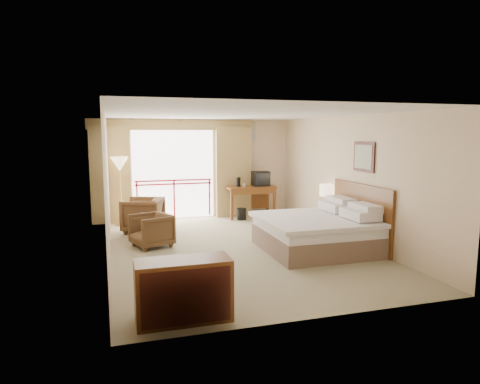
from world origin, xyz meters
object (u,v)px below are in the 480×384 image
object	(u,v)px
bed	(318,231)
dresser	(183,290)
wastebasket	(242,214)
side_table	(141,222)
desk	(250,193)
floor_lamp	(120,167)
tv	(261,179)
armchair_far	(143,232)
nightstand	(327,222)
armchair_near	(152,247)
table_lamp	(327,191)

from	to	relation	value
bed	dresser	size ratio (longest dim) A/B	1.81
wastebasket	side_table	size ratio (longest dim) A/B	0.59
desk	floor_lamp	size ratio (longest dim) A/B	0.77
wastebasket	tv	bearing A→B (deg)	22.00
armchair_far	floor_lamp	distance (m)	1.81
nightstand	armchair_far	world-z (taller)	nightstand
armchair_near	floor_lamp	size ratio (longest dim) A/B	0.43
table_lamp	side_table	distance (m)	4.30
table_lamp	floor_lamp	xyz separation A→B (m)	(-4.59, 2.23, 0.50)
table_lamp	armchair_far	size ratio (longest dim) A/B	0.64
tv	armchair_far	distance (m)	3.59
tv	wastebasket	size ratio (longest dim) A/B	1.43
side_table	dresser	bearing A→B (deg)	-87.28
tv	armchair_near	xyz separation A→B (m)	(-3.22, -2.37, -1.07)
wastebasket	armchair_far	size ratio (longest dim) A/B	0.35
tv	armchair_far	xyz separation A→B (m)	(-3.29, -0.94, -1.07)
table_lamp	dresser	bearing A→B (deg)	-136.47
desk	side_table	world-z (taller)	desk
side_table	dresser	world-z (taller)	dresser
bed	dresser	distance (m)	3.98
dresser	wastebasket	bearing A→B (deg)	66.82
armchair_near	armchair_far	bearing A→B (deg)	163.39
bed	table_lamp	world-z (taller)	table_lamp
armchair_near	side_table	bearing A→B (deg)	171.78
tv	floor_lamp	bearing A→B (deg)	-179.94
bed	tv	xyz separation A→B (m)	(0.05, 3.58, 0.69)
nightstand	dresser	distance (m)	5.46
table_lamp	desk	bearing A→B (deg)	115.58
armchair_near	dresser	world-z (taller)	dresser
bed	wastebasket	xyz separation A→B (m)	(-0.59, 3.33, -0.22)
side_table	floor_lamp	bearing A→B (deg)	104.11
bed	armchair_near	distance (m)	3.42
table_lamp	tv	world-z (taller)	tv
desk	floor_lamp	bearing A→B (deg)	-176.48
nightstand	desk	world-z (taller)	desk
nightstand	table_lamp	bearing A→B (deg)	89.15
tv	dresser	world-z (taller)	tv
bed	tv	distance (m)	3.65
table_lamp	desk	world-z (taller)	table_lamp
table_lamp	floor_lamp	size ratio (longest dim) A/B	0.33
desk	armchair_near	world-z (taller)	desk
dresser	tv	bearing A→B (deg)	62.80
armchair_far	side_table	world-z (taller)	side_table
bed	side_table	distance (m)	3.88
side_table	dresser	size ratio (longest dim) A/B	0.45
nightstand	tv	size ratio (longest dim) A/B	1.23
nightstand	table_lamp	size ratio (longest dim) A/B	0.95
bed	side_table	world-z (taller)	bed
bed	desk	bearing A→B (deg)	93.94
tv	side_table	size ratio (longest dim) A/B	0.84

